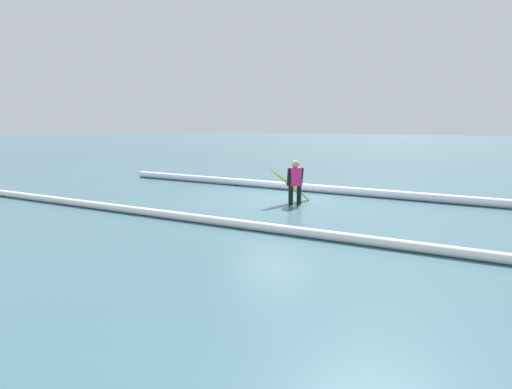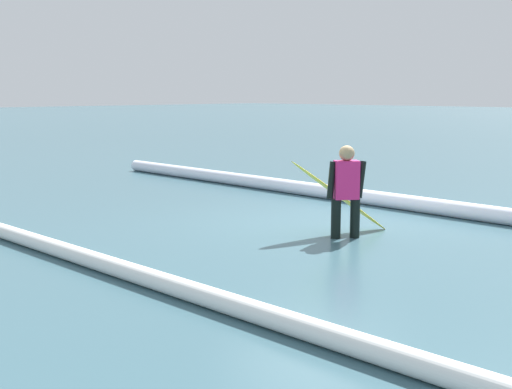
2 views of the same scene
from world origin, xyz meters
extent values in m
plane|color=#395D69|center=(0.00, 0.00, 0.00)|extent=(162.23, 162.23, 0.00)
cylinder|color=black|center=(-0.89, 0.64, 0.28)|extent=(0.14, 0.14, 0.56)
cylinder|color=black|center=(-1.06, 0.42, 0.28)|extent=(0.14, 0.14, 0.56)
cube|color=#D82672|center=(-0.97, 0.53, 0.84)|extent=(0.37, 0.39, 0.54)
sphere|color=tan|center=(-0.97, 0.53, 1.21)|extent=(0.22, 0.22, 0.22)
cylinder|color=black|center=(-0.84, 0.70, 0.84)|extent=(0.09, 0.15, 0.53)
cylinder|color=black|center=(-1.10, 0.36, 0.84)|extent=(0.09, 0.18, 0.53)
ellipsoid|color=yellow|center=(-0.72, 0.34, 0.55)|extent=(0.96, 1.54, 1.13)
ellipsoid|color=blue|center=(-0.72, 0.34, 0.55)|extent=(0.66, 1.18, 0.91)
cylinder|color=white|center=(-0.49, -1.99, 0.14)|extent=(16.67, 0.53, 0.28)
cylinder|color=white|center=(1.47, 3.94, 0.10)|extent=(17.39, 0.38, 0.21)
camera|label=1|loc=(-6.38, 12.37, 2.43)|focal=30.78mm
camera|label=2|loc=(-6.38, 7.90, 2.06)|focal=45.55mm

